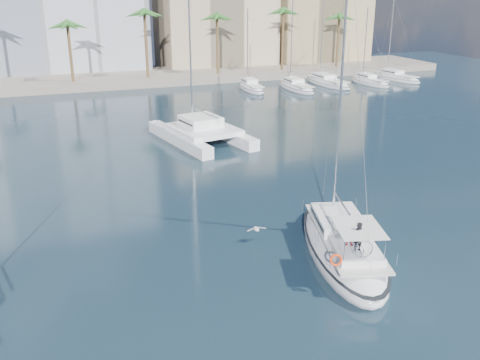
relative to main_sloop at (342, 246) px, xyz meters
name	(u,v)px	position (x,y,z in m)	size (l,w,h in m)	color
ground	(235,243)	(-5.25, 3.48, -0.54)	(160.00, 160.00, 0.00)	black
quay	(103,80)	(-5.25, 64.48, 0.06)	(120.00, 14.00, 1.20)	gray
building_beige	(215,14)	(16.75, 73.48, 9.46)	(20.00, 14.00, 20.00)	tan
building_tan_right	(317,18)	(36.75, 71.48, 8.46)	(18.00, 12.00, 18.00)	tan
palm_centre	(100,18)	(-5.25, 60.48, 9.74)	(3.60, 3.60, 12.30)	brown
palm_right	(306,14)	(28.75, 60.48, 9.74)	(3.60, 3.60, 12.30)	brown
main_sloop	(342,246)	(0.00, 0.00, 0.00)	(7.21, 12.76, 18.04)	white
catamaran	(202,130)	(-0.46, 26.01, 0.61)	(8.22, 13.10, 17.75)	white
seagull	(256,229)	(-4.02, 3.18, 0.35)	(1.22, 0.52, 0.22)	silver
moored_yacht_a	(251,90)	(14.75, 50.48, -0.54)	(2.72, 9.35, 11.90)	white
moored_yacht_b	(296,90)	(21.25, 48.48, -0.54)	(3.14, 10.78, 13.72)	white
moored_yacht_c	(327,85)	(27.75, 50.48, -0.54)	(3.55, 12.21, 15.54)	white
moored_yacht_d	(370,84)	(34.25, 48.48, -0.54)	(2.72, 9.35, 11.90)	white
moored_yacht_e	(396,80)	(40.75, 50.48, -0.54)	(3.14, 10.78, 13.72)	white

